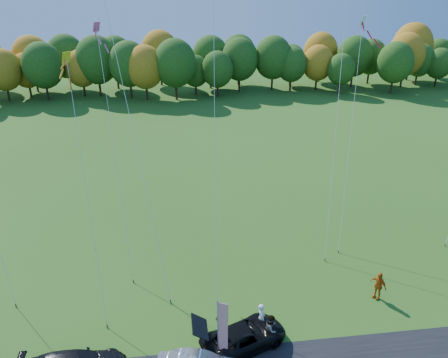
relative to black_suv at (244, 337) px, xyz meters
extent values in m
plane|color=#2A5617|center=(-0.25, 0.95, -0.67)|extent=(160.00, 160.00, 0.00)
imported|color=black|center=(0.00, 0.00, 0.00)|extent=(5.33, 3.96, 1.35)
imported|color=white|center=(1.16, 1.07, 0.25)|extent=(0.50, 0.71, 1.85)
imported|color=gray|center=(1.54, 0.17, 0.23)|extent=(1.07, 1.11, 1.81)
imported|color=#C65E12|center=(9.00, 2.90, 0.29)|extent=(0.99, 1.21, 1.92)
cylinder|color=#999999|center=(-1.55, -0.98, 1.41)|extent=(0.06, 0.06, 4.17)
cube|color=red|center=(-1.31, -1.08, 1.83)|extent=(0.49, 0.24, 3.12)
cube|color=navy|center=(-1.31, -1.05, 2.98)|extent=(0.49, 0.23, 0.81)
cylinder|color=#4C3F33|center=(-4.01, 4.09, -0.57)|extent=(0.08, 0.08, 0.20)
cylinder|color=#4C3F33|center=(7.08, 7.13, -0.57)|extent=(0.08, 0.08, 0.20)
cylinder|color=#4C3F33|center=(-1.30, 2.21, -0.57)|extent=(0.08, 0.08, 0.20)
cylinder|color=#4C3F33|center=(16.75, 7.81, -0.57)|extent=(0.08, 0.08, 0.20)
cylinder|color=#4C3F33|center=(-7.69, 2.37, -0.57)|extent=(0.08, 0.08, 0.20)
cube|color=gold|center=(-9.14, 8.87, 13.67)|extent=(1.11, 1.11, 1.31)
cylinder|color=#4C3F33|center=(-13.52, 4.90, -0.57)|extent=(0.08, 0.08, 0.20)
cylinder|color=#4C3F33|center=(8.41, 7.99, -0.57)|extent=(0.08, 0.08, 0.20)
cube|color=white|center=(11.07, 14.85, 14.89)|extent=(1.35, 1.35, 1.61)
cylinder|color=#4C3F33|center=(-6.42, 6.36, -0.57)|extent=(0.08, 0.08, 0.20)
cube|color=#E84D9A|center=(-7.92, 13.40, 14.87)|extent=(1.07, 1.07, 1.27)
camera|label=1|loc=(-3.34, -17.70, 17.93)|focal=35.00mm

